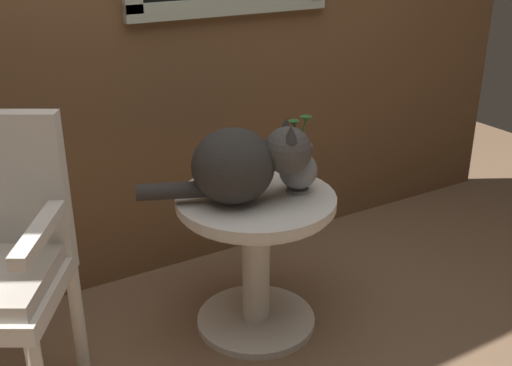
{
  "coord_description": "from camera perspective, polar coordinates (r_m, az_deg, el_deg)",
  "views": [
    {
      "loc": [
        -0.89,
        -1.69,
        1.47
      ],
      "look_at": [
        0.15,
        0.06,
        0.6
      ],
      "focal_mm": 43.68,
      "sensor_mm": 36.0,
      "label": 1
    }
  ],
  "objects": [
    {
      "name": "wicker_side_table",
      "position": [
        2.32,
        -0.0,
        -5.13
      ],
      "size": [
        0.58,
        0.58,
        0.55
      ],
      "color": "silver",
      "rests_on": "ground_plane"
    },
    {
      "name": "ground_plane",
      "position": [
        2.41,
        -2.42,
        -14.52
      ],
      "size": [
        6.0,
        6.0,
        0.0
      ],
      "primitive_type": "plane",
      "color": "#7F6047"
    },
    {
      "name": "pewter_vase_with_ivy",
      "position": [
        2.25,
        3.88,
        1.47
      ],
      "size": [
        0.14,
        0.14,
        0.28
      ],
      "color": "gray",
      "rests_on": "wicker_side_table"
    },
    {
      "name": "cat",
      "position": [
        2.15,
        -1.33,
        1.79
      ],
      "size": [
        0.58,
        0.36,
        0.29
      ],
      "color": "#33302D",
      "rests_on": "wicker_side_table"
    }
  ]
}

